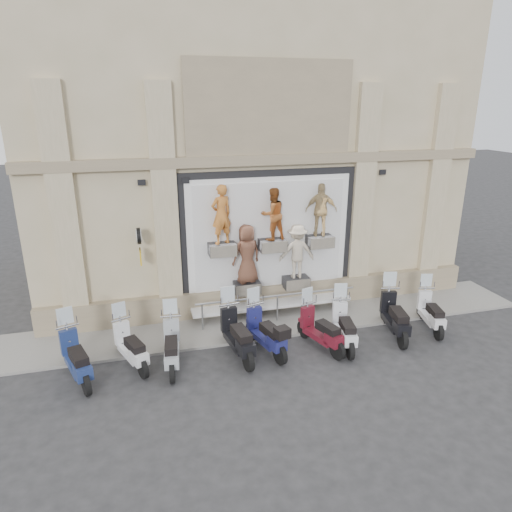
% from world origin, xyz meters
% --- Properties ---
extents(ground, '(90.00, 90.00, 0.00)m').
position_xyz_m(ground, '(0.00, 0.00, 0.00)').
color(ground, '#29292B').
rests_on(ground, ground).
extents(sidewalk, '(16.00, 2.20, 0.08)m').
position_xyz_m(sidewalk, '(0.00, 2.10, 0.04)').
color(sidewalk, gray).
rests_on(sidewalk, ground).
extents(building, '(14.00, 8.60, 12.00)m').
position_xyz_m(building, '(0.00, 7.00, 6.00)').
color(building, '#C8B492').
rests_on(building, ground).
extents(shop_vitrine, '(5.60, 0.83, 4.30)m').
position_xyz_m(shop_vitrine, '(0.05, 2.74, 2.38)').
color(shop_vitrine, black).
rests_on(shop_vitrine, ground).
extents(guard_rail, '(5.06, 0.10, 0.93)m').
position_xyz_m(guard_rail, '(0.00, 2.00, 0.47)').
color(guard_rail, '#9EA0A5').
rests_on(guard_rail, ground).
extents(clock_sign_bracket, '(0.10, 0.80, 1.02)m').
position_xyz_m(clock_sign_bracket, '(-3.90, 2.47, 2.80)').
color(clock_sign_bracket, black).
rests_on(clock_sign_bracket, ground).
extents(scooter_a, '(1.23, 2.13, 1.66)m').
position_xyz_m(scooter_a, '(-5.61, 0.40, 0.83)').
color(scooter_a, navy).
rests_on(scooter_a, ground).
extents(scooter_b, '(1.21, 1.97, 1.54)m').
position_xyz_m(scooter_b, '(-4.34, 0.69, 0.77)').
color(scooter_b, silver).
rests_on(scooter_b, ground).
extents(scooter_c, '(0.77, 2.01, 1.60)m').
position_xyz_m(scooter_c, '(-3.33, 0.39, 0.80)').
color(scooter_c, '#979CA3').
rests_on(scooter_c, ground).
extents(scooter_d, '(0.90, 2.19, 1.73)m').
position_xyz_m(scooter_d, '(-1.61, 0.45, 0.86)').
color(scooter_d, black).
rests_on(scooter_d, ground).
extents(scooter_e, '(1.08, 2.09, 1.63)m').
position_xyz_m(scooter_e, '(-0.82, 0.47, 0.82)').
color(scooter_e, navy).
rests_on(scooter_e, ground).
extents(scooter_f, '(1.12, 2.01, 1.57)m').
position_xyz_m(scooter_f, '(0.68, 0.25, 0.78)').
color(scooter_f, '#580F1B').
rests_on(scooter_f, ground).
extents(scooter_g, '(0.96, 2.04, 1.60)m').
position_xyz_m(scooter_g, '(1.37, 0.21, 0.80)').
color(scooter_g, silver).
rests_on(scooter_g, ground).
extents(scooter_h, '(1.06, 2.19, 1.71)m').
position_xyz_m(scooter_h, '(3.02, 0.37, 0.85)').
color(scooter_h, black).
rests_on(scooter_h, ground).
extents(scooter_i, '(0.99, 1.95, 1.52)m').
position_xyz_m(scooter_i, '(4.28, 0.44, 0.76)').
color(scooter_i, silver).
rests_on(scooter_i, ground).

